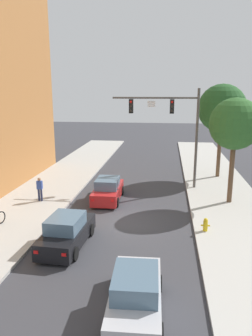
{
  "coord_description": "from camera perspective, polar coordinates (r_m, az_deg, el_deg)",
  "views": [
    {
      "loc": [
        2.39,
        -17.44,
        7.46
      ],
      "look_at": [
        -0.5,
        5.14,
        2.0
      ],
      "focal_mm": 34.52,
      "sensor_mm": 36.0,
      "label": 1
    }
  ],
  "objects": [
    {
      "name": "ground_plane",
      "position": [
        19.12,
        -0.47,
        -9.48
      ],
      "size": [
        120.0,
        120.0,
        0.0
      ],
      "primitive_type": "plane",
      "color": "#38383D"
    },
    {
      "name": "sidewalk_left",
      "position": [
        20.92,
        -18.58,
        -7.92
      ],
      "size": [
        5.0,
        60.0,
        0.15
      ],
      "primitive_type": "cube",
      "color": "#B2AFA8",
      "rests_on": "ground"
    },
    {
      "name": "sidewalk_right",
      "position": [
        19.38,
        19.23,
        -9.71
      ],
      "size": [
        5.0,
        60.0,
        0.15
      ],
      "primitive_type": "cube",
      "color": "#B2AFA8",
      "rests_on": "ground"
    },
    {
      "name": "traffic_signal_mast",
      "position": [
        24.67,
        8.27,
        8.41
      ],
      "size": [
        6.47,
        0.38,
        7.5
      ],
      "color": "#514C47",
      "rests_on": "sidewalk_right"
    },
    {
      "name": "car_lead_red",
      "position": [
        22.52,
        -3.22,
        -3.95
      ],
      "size": [
        1.89,
        4.27,
        1.6
      ],
      "color": "#B21E1E",
      "rests_on": "ground"
    },
    {
      "name": "car_following_black",
      "position": [
        16.34,
        -10.4,
        -11.1
      ],
      "size": [
        2.0,
        4.32,
        1.6
      ],
      "color": "black",
      "rests_on": "ground"
    },
    {
      "name": "car_third_silver",
      "position": [
        11.77,
        1.71,
        -21.45
      ],
      "size": [
        1.95,
        4.3,
        1.6
      ],
      "color": "#B7B7BC",
      "rests_on": "ground"
    },
    {
      "name": "pedestrian_sidewalk_left_walker",
      "position": [
        22.58,
        -14.99,
        -3.45
      ],
      "size": [
        0.36,
        0.22,
        1.64
      ],
      "color": "#232847",
      "rests_on": "sidewalk_left"
    },
    {
      "name": "fire_hydrant",
      "position": [
        17.99,
        13.86,
        -9.67
      ],
      "size": [
        0.48,
        0.24,
        0.72
      ],
      "color": "gold",
      "rests_on": "sidewalk_right"
    },
    {
      "name": "street_tree_nearest",
      "position": [
        21.94,
        18.7,
        7.3
      ],
      "size": [
        3.33,
        3.33,
        6.91
      ],
      "color": "brown",
      "rests_on": "sidewalk_right"
    },
    {
      "name": "street_tree_second",
      "position": [
        28.59,
        16.58,
        10.03
      ],
      "size": [
        4.02,
        4.02,
        7.9
      ],
      "color": "brown",
      "rests_on": "sidewalk_right"
    }
  ]
}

